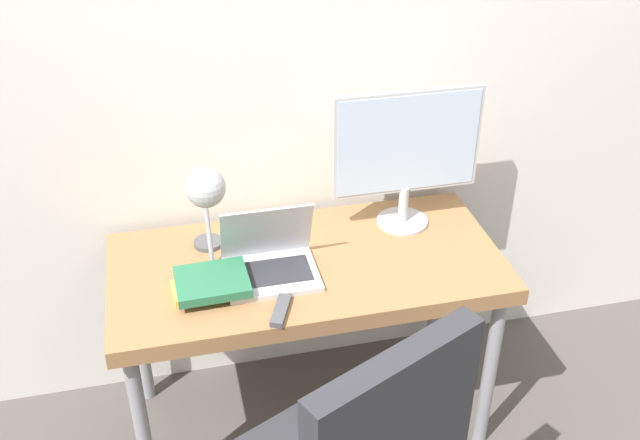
# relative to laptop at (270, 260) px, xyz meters

# --- Properties ---
(wall_back) EXTENTS (8.00, 0.05, 2.60)m
(wall_back) POSITION_rel_laptop_xyz_m (0.13, 0.42, 0.50)
(wall_back) COLOR silver
(wall_back) RESTS_ON ground_plane
(desk) EXTENTS (1.34, 0.64, 0.75)m
(desk) POSITION_rel_laptop_xyz_m (0.13, 0.04, -0.12)
(desk) COLOR #996B42
(desk) RESTS_ON ground_plane
(laptop) EXTENTS (0.31, 0.24, 0.24)m
(laptop) POSITION_rel_laptop_xyz_m (0.00, 0.00, 0.00)
(laptop) COLOR silver
(laptop) RESTS_ON desk
(monitor) EXTENTS (0.53, 0.19, 0.52)m
(monitor) POSITION_rel_laptop_xyz_m (0.53, 0.20, 0.25)
(monitor) COLOR #B7B7BC
(monitor) RESTS_ON desk
(desk_lamp) EXTENTS (0.13, 0.25, 0.37)m
(desk_lamp) POSITION_rel_laptop_xyz_m (-0.18, 0.09, 0.23)
(desk_lamp) COLOR #4C4C51
(desk_lamp) RESTS_ON desk
(book_stack) EXTENTS (0.25, 0.20, 0.06)m
(book_stack) POSITION_rel_laptop_xyz_m (-0.21, -0.06, -0.02)
(book_stack) COLOR gold
(book_stack) RESTS_ON desk
(tv_remote) EXTENTS (0.09, 0.15, 0.02)m
(tv_remote) POSITION_rel_laptop_xyz_m (-0.00, -0.22, -0.04)
(tv_remote) COLOR #4C4C51
(tv_remote) RESTS_ON desk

